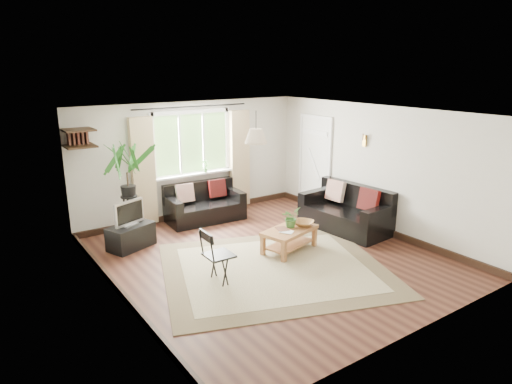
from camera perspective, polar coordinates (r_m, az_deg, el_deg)
floor at (r=7.68m, az=1.72°, el=-8.24°), size 5.50×5.50×0.00m
ceiling at (r=7.06m, az=1.88°, el=9.89°), size 5.50×5.50×0.00m
wall_back at (r=9.57m, az=-8.05°, el=3.99°), size 5.00×0.02×2.40m
wall_front at (r=5.43m, az=19.39°, el=-5.85°), size 5.00×0.02×2.40m
wall_left at (r=6.19m, az=-17.21°, el=-3.03°), size 0.02×5.50×2.40m
wall_right at (r=8.95m, az=14.80°, el=2.81°), size 0.02×5.50×2.40m
rug at (r=7.28m, az=2.36°, el=-9.55°), size 4.20×3.91×0.02m
window at (r=9.47m, az=-8.02°, el=6.02°), size 2.50×0.16×2.16m
door at (r=10.13m, az=7.34°, el=3.50°), size 0.06×0.96×2.06m
corner_shelf at (r=8.45m, az=-21.25°, el=6.31°), size 0.50×0.50×0.34m
pendant_lamp at (r=7.42m, az=0.00°, el=7.46°), size 0.36×0.36×0.54m
wall_sconce at (r=8.99m, az=13.30°, el=6.48°), size 0.12×0.12×0.28m
sofa_back at (r=9.40m, az=-6.41°, el=-1.42°), size 1.60×0.88×0.73m
sofa_right at (r=8.97m, az=11.08°, el=-2.17°), size 1.80×1.00×0.82m
coffee_table at (r=7.89m, az=4.18°, el=-5.99°), size 1.10×0.78×0.41m
table_plant at (r=7.86m, az=4.36°, el=-3.17°), size 0.39×0.36×0.35m
bowl at (r=7.98m, az=5.97°, el=-3.90°), size 0.48×0.48×0.09m
book_a at (r=7.58m, az=3.63°, el=-5.20°), size 0.25×0.27×0.02m
book_b at (r=7.73m, az=2.70°, el=-4.74°), size 0.23×0.28×0.02m
tv_stand at (r=8.30m, az=-15.36°, el=-5.37°), size 0.88×0.69×0.42m
tv at (r=8.16m, az=-15.58°, el=-2.49°), size 0.63×0.40×0.46m
palm_stand at (r=8.51m, az=-15.64°, el=-0.03°), size 0.71×0.71×1.79m
folding_chair at (r=6.73m, az=-4.65°, el=-7.98°), size 0.44×0.44×0.83m
sill_plant at (r=9.60m, az=-6.37°, el=3.27°), size 0.14×0.10×0.27m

